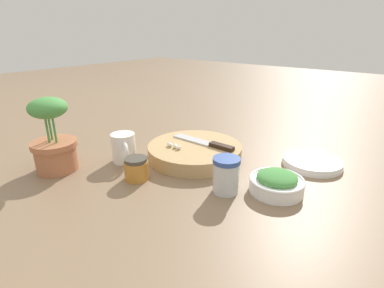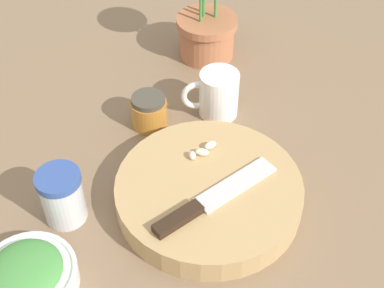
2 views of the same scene
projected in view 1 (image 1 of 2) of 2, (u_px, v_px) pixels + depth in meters
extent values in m
plane|color=#7F664C|center=(186.00, 162.00, 0.92)|extent=(5.00, 5.00, 0.00)
cylinder|color=tan|center=(194.00, 151.00, 0.94)|extent=(0.29, 0.29, 0.04)
cube|color=black|center=(222.00, 147.00, 0.90)|extent=(0.08, 0.02, 0.01)
cube|color=silver|center=(193.00, 140.00, 0.97)|extent=(0.14, 0.04, 0.01)
ellipsoid|color=white|center=(170.00, 145.00, 0.92)|extent=(0.02, 0.02, 0.01)
ellipsoid|color=silver|center=(175.00, 146.00, 0.91)|extent=(0.02, 0.03, 0.01)
ellipsoid|color=silver|center=(179.00, 148.00, 0.90)|extent=(0.02, 0.02, 0.01)
cylinder|color=white|center=(276.00, 186.00, 0.75)|extent=(0.13, 0.13, 0.03)
torus|color=white|center=(277.00, 180.00, 0.74)|extent=(0.14, 0.14, 0.01)
ellipsoid|color=#478E42|center=(277.00, 177.00, 0.74)|extent=(0.10, 0.10, 0.03)
cylinder|color=silver|center=(226.00, 177.00, 0.74)|extent=(0.06, 0.06, 0.08)
cylinder|color=#334F99|center=(227.00, 160.00, 0.72)|extent=(0.07, 0.07, 0.01)
cylinder|color=white|center=(124.00, 148.00, 0.91)|extent=(0.07, 0.07, 0.09)
torus|color=white|center=(126.00, 152.00, 0.88)|extent=(0.06, 0.04, 0.06)
cylinder|color=white|center=(312.00, 164.00, 0.90)|extent=(0.17, 0.17, 0.01)
cylinder|color=white|center=(312.00, 161.00, 0.89)|extent=(0.17, 0.17, 0.01)
cylinder|color=#BC7A2D|center=(136.00, 170.00, 0.81)|extent=(0.07, 0.07, 0.05)
cylinder|color=#474238|center=(136.00, 160.00, 0.80)|extent=(0.06, 0.06, 0.01)
cylinder|color=#B26B47|center=(56.00, 156.00, 0.86)|extent=(0.11, 0.11, 0.09)
cylinder|color=#B26B47|center=(54.00, 144.00, 0.84)|extent=(0.13, 0.13, 0.02)
ellipsoid|color=#478E42|center=(48.00, 108.00, 0.80)|extent=(0.10, 0.10, 0.06)
cylinder|color=#478E42|center=(54.00, 126.00, 0.81)|extent=(0.01, 0.01, 0.10)
cylinder|color=#478E42|center=(47.00, 126.00, 0.81)|extent=(0.01, 0.01, 0.10)
cylinder|color=#478E42|center=(49.00, 123.00, 0.84)|extent=(0.01, 0.01, 0.10)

